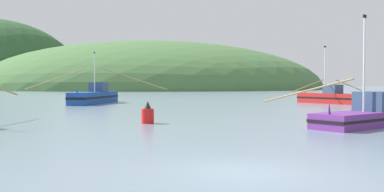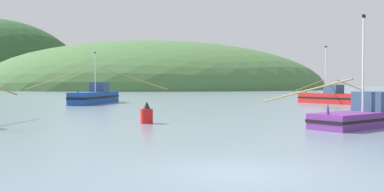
% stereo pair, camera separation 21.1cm
% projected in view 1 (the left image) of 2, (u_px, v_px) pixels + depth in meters
% --- Properties ---
extents(ground_plane, '(600.00, 600.00, 0.00)m').
position_uv_depth(ground_plane, '(240.00, 172.00, 12.53)').
color(ground_plane, slate).
extents(hill_far_right, '(147.19, 117.75, 40.57)m').
position_uv_depth(hill_far_right, '(152.00, 89.00, 184.46)').
color(hill_far_right, '#47703D').
rests_on(hill_far_right, ground).
extents(fishing_boat_blue, '(18.48, 11.77, 6.59)m').
position_uv_depth(fishing_boat_blue, '(95.00, 96.00, 54.25)').
color(fishing_boat_blue, '#19479E').
rests_on(fishing_boat_blue, ground).
extents(fishing_boat_purple, '(9.38, 14.90, 6.74)m').
position_uv_depth(fishing_boat_purple, '(371.00, 115.00, 26.18)').
color(fishing_boat_purple, '#6B2D84').
rests_on(fishing_boat_purple, ground).
extents(fishing_boat_red, '(12.51, 8.64, 7.40)m').
position_uv_depth(fishing_boat_red, '(330.00, 97.00, 54.21)').
color(fishing_boat_red, red).
rests_on(fishing_boat_red, ground).
extents(channel_buoy, '(0.81, 0.81, 1.45)m').
position_uv_depth(channel_buoy, '(148.00, 114.00, 27.58)').
color(channel_buoy, red).
rests_on(channel_buoy, ground).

